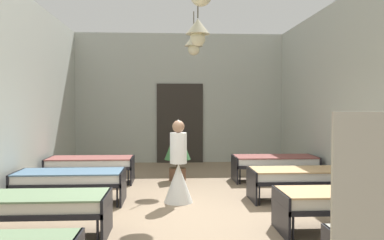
% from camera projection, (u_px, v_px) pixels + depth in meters
% --- Properties ---
extents(ground_plane, '(6.89, 12.64, 0.10)m').
position_uv_depth(ground_plane, '(191.00, 219.00, 6.35)').
color(ground_plane, '#8C755B').
extents(room_shell, '(6.69, 12.24, 3.92)m').
position_uv_depth(room_shell, '(187.00, 93.00, 7.63)').
color(room_shell, '#B2B7AD').
rests_on(room_shell, ground).
extents(bed_left_row_1, '(1.90, 0.84, 0.57)m').
position_uv_depth(bed_left_row_1, '(35.00, 205.00, 5.27)').
color(bed_left_row_1, black).
rests_on(bed_left_row_1, ground).
extents(bed_right_row_1, '(1.90, 0.84, 0.57)m').
position_uv_depth(bed_right_row_1, '(348.00, 200.00, 5.51)').
color(bed_right_row_1, black).
rests_on(bed_right_row_1, ground).
extents(bed_left_row_2, '(1.90, 0.84, 0.57)m').
position_uv_depth(bed_left_row_2, '(70.00, 179.00, 7.16)').
color(bed_left_row_2, black).
rests_on(bed_left_row_2, ground).
extents(bed_right_row_2, '(1.90, 0.84, 0.57)m').
position_uv_depth(bed_right_row_2, '(302.00, 176.00, 7.41)').
color(bed_right_row_2, black).
rests_on(bed_right_row_2, ground).
extents(bed_left_row_3, '(1.90, 0.84, 0.57)m').
position_uv_depth(bed_left_row_3, '(91.00, 163.00, 9.06)').
color(bed_left_row_3, black).
rests_on(bed_left_row_3, ground).
extents(bed_right_row_3, '(1.90, 0.84, 0.57)m').
position_uv_depth(bed_right_row_3, '(275.00, 162.00, 9.30)').
color(bed_right_row_3, black).
rests_on(bed_right_row_3, ground).
extents(nurse_near_aisle, '(0.52, 0.52, 1.49)m').
position_uv_depth(nurse_near_aisle, '(178.00, 173.00, 7.23)').
color(nurse_near_aisle, white).
rests_on(nurse_near_aisle, ground).
extents(potted_plant, '(0.61, 0.61, 1.26)m').
position_uv_depth(potted_plant, '(177.00, 147.00, 9.36)').
color(potted_plant, brown).
rests_on(potted_plant, ground).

